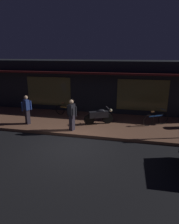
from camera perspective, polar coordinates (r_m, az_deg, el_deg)
ground_plane at (r=9.19m, az=-5.12°, el=-9.82°), size 60.00×60.00×0.00m
sidewalk_slab at (r=11.82m, az=-0.83°, el=-3.15°), size 18.00×4.00×0.15m
storefront_building at (r=14.62m, az=2.18°, el=7.71°), size 18.00×3.30×3.60m
motorcycle at (r=11.28m, az=2.82°, el=-1.10°), size 1.60×0.88×0.97m
bicycle_parked at (r=11.74m, az=18.63°, el=-1.97°), size 1.46×0.86×0.91m
bicycle_extra at (r=12.94m, az=-6.67°, el=0.52°), size 1.64×0.46×0.91m
person_photographer at (r=11.76m, az=-17.71°, el=0.79°), size 0.44×0.55×1.67m
person_bystander at (r=10.29m, az=-5.16°, el=-0.69°), size 0.61×0.43×1.67m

